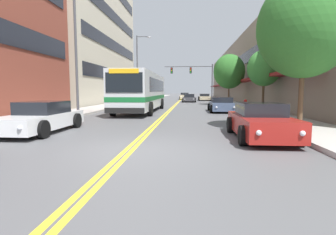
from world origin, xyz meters
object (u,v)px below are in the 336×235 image
car_beige_parked_right_mid (204,97)px  street_lamp_left_near (81,41)px  car_black_parked_left_mid (151,98)px  city_bus (142,90)px  car_white_parked_left_near (42,118)px  street_tree_right_mid (264,68)px  street_tree_right_near (304,27)px  street_lamp_left_far (139,64)px  car_red_parked_right_foreground (260,122)px  traffic_signal_mast (195,75)px  car_slate_blue_parked_right_far (222,105)px  car_champagne_moving_lead (185,96)px  fire_hydrant (245,106)px  car_dark_grey_moving_second (189,98)px  street_tree_right_far (229,72)px

car_beige_parked_right_mid → street_lamp_left_near: bearing=-106.5°
car_black_parked_left_mid → city_bus: bearing=-83.7°
car_white_parked_left_near → car_black_parked_left_mid: size_ratio=1.02×
car_black_parked_left_mid → street_tree_right_mid: street_tree_right_mid is taller
car_white_parked_left_near → street_tree_right_near: street_tree_right_near is taller
car_beige_parked_right_mid → street_lamp_left_far: (-9.47, -12.35, 4.67)m
street_lamp_left_far → street_tree_right_mid: size_ratio=1.89×
car_black_parked_left_mid → car_red_parked_right_foreground: (8.74, -31.69, -0.04)m
car_white_parked_left_near → traffic_signal_mast: traffic_signal_mast is taller
car_slate_blue_parked_right_far → car_champagne_moving_lead: bearing=96.8°
car_champagne_moving_lead → fire_hydrant: (5.20, -32.56, -0.01)m
car_slate_blue_parked_right_far → traffic_signal_mast: size_ratio=0.59×
car_white_parked_left_near → street_lamp_left_far: (-0.63, 24.68, 4.64)m
car_slate_blue_parked_right_far → car_dark_grey_moving_second: bearing=98.2°
street_tree_right_far → street_tree_right_mid: bearing=-84.2°
car_champagne_moving_lead → street_lamp_left_far: bearing=-108.4°
city_bus → car_white_parked_left_near: (-2.20, -11.44, -1.17)m
car_slate_blue_parked_right_far → street_tree_right_near: street_tree_right_near is taller
car_black_parked_left_mid → street_tree_right_near: bearing=-70.2°
car_red_parked_right_foreground → street_tree_right_mid: bearing=74.5°
car_beige_parked_right_mid → fire_hydrant: (1.54, -27.36, 0.05)m
car_black_parked_left_mid → street_lamp_left_near: (-0.54, -25.37, 4.13)m
car_beige_parked_right_mid → car_dark_grey_moving_second: car_dark_grey_moving_second is taller
city_bus → car_red_parked_right_foreground: 13.91m
street_tree_right_mid → car_white_parked_left_near: bearing=-137.9°
car_beige_parked_right_mid → street_lamp_left_far: size_ratio=0.54×
car_white_parked_left_near → fire_hydrant: car_white_parked_left_near is taller
car_white_parked_left_near → street_lamp_left_near: street_lamp_left_near is taller
car_red_parked_right_foreground → traffic_signal_mast: traffic_signal_mast is taller
traffic_signal_mast → street_tree_right_near: street_tree_right_near is taller
street_tree_right_mid → street_tree_right_far: street_tree_right_far is taller
street_lamp_left_near → car_white_parked_left_near: bearing=-84.8°
car_champagne_moving_lead → street_tree_right_far: 21.66m
car_white_parked_left_near → car_champagne_moving_lead: 42.55m
city_bus → car_red_parked_right_foreground: bearing=-61.7°
street_tree_right_near → car_dark_grey_moving_second: bearing=99.1°
car_black_parked_left_mid → car_champagne_moving_lead: bearing=65.5°
street_lamp_left_far → street_tree_right_mid: 18.83m
car_white_parked_left_near → car_beige_parked_right_mid: bearing=76.6°
city_bus → street_tree_right_far: bearing=49.6°
car_white_parked_left_near → traffic_signal_mast: (6.95, 30.74, 3.60)m
street_tree_right_far → car_dark_grey_moving_second: bearing=118.5°
traffic_signal_mast → street_tree_right_far: size_ratio=1.27×
fire_hydrant → car_slate_blue_parked_right_far: bearing=131.0°
car_champagne_moving_lead → traffic_signal_mast: bearing=-81.3°
street_lamp_left_near → street_tree_right_far: street_lamp_left_near is taller
city_bus → traffic_signal_mast: traffic_signal_mast is taller
car_champagne_moving_lead → fire_hydrant: size_ratio=4.48×
city_bus → street_tree_right_near: 13.84m
street_lamp_left_near → car_beige_parked_right_mid: bearing=73.5°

